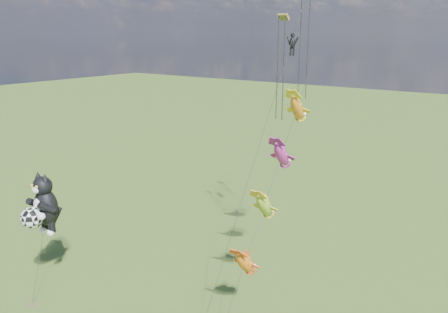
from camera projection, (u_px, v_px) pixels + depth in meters
The scene contains 4 objects.
ground at pixel (66, 271), 38.67m from camera, with size 300.00×300.00×0.00m, color #274411.
cat_kite_rig at pixel (42, 206), 34.19m from camera, with size 2.61×4.11×9.89m.
fish_windsock_rig at pixel (273, 180), 32.68m from camera, with size 2.09×15.90×17.21m.
parafoil_rig at pixel (291, 46), 35.59m from camera, with size 2.44×17.44×23.94m.
Camera 1 is at (31.49, -19.92, 20.15)m, focal length 35.00 mm.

